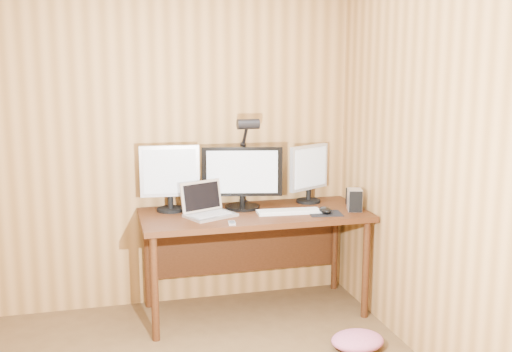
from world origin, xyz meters
name	(u,v)px	position (x,y,z in m)	size (l,w,h in m)	color
room_shell	(130,199)	(0.00, 0.00, 1.25)	(4.00, 4.00, 4.00)	brown
desk	(252,226)	(0.93, 1.70, 0.63)	(1.60, 0.70, 0.75)	#3C1D0C
monitor_center	(242,177)	(0.87, 1.76, 0.99)	(0.57, 0.25, 0.45)	black
monitor_left	(170,176)	(0.36, 1.82, 1.01)	(0.42, 0.20, 0.47)	black
monitor_right	(309,172)	(1.41, 1.83, 0.99)	(0.36, 0.22, 0.44)	black
laptop	(207,207)	(0.59, 1.62, 0.81)	(0.40, 0.36, 0.23)	silver
keyboard	(289,211)	(1.16, 1.54, 0.76)	(0.46, 0.17, 0.02)	silver
mousepad	(325,213)	(1.40, 1.46, 0.75)	(0.23, 0.18, 0.00)	black
mouse	(325,210)	(1.40, 1.46, 0.77)	(0.08, 0.12, 0.04)	black
hard_drive	(355,200)	(1.64, 1.50, 0.83)	(0.13, 0.16, 0.15)	silver
phone	(232,223)	(0.71, 1.36, 0.76)	(0.06, 0.10, 0.01)	silver
speaker	(349,196)	(1.69, 1.70, 0.81)	(0.05, 0.05, 0.12)	black
desk_lamp	(246,148)	(0.92, 1.85, 1.18)	(0.16, 0.23, 0.69)	black
fabric_pile	(357,341)	(1.42, 0.90, 0.05)	(0.34, 0.28, 0.11)	#BF5C80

